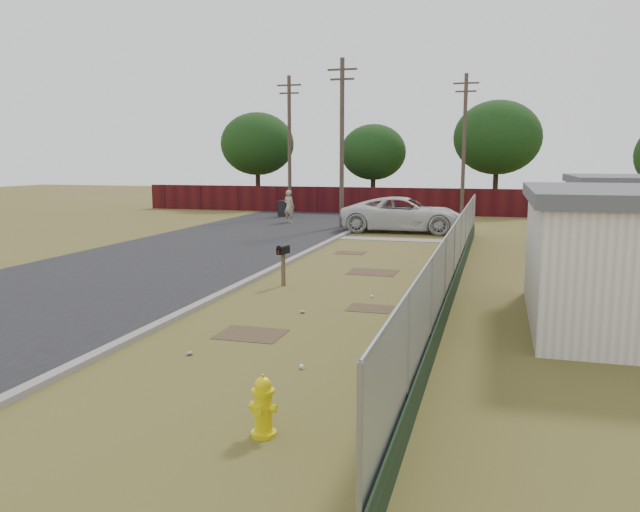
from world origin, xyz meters
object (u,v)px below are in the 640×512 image
(trash_bin, at_px, (284,209))
(pickup_truck, at_px, (405,214))
(mailbox, at_px, (283,253))
(pedestrian, at_px, (289,206))
(fire_hydrant, at_px, (263,407))

(trash_bin, bearing_deg, pickup_truck, -35.51)
(mailbox, bearing_deg, trash_bin, 109.07)
(pedestrian, bearing_deg, pickup_truck, 179.08)
(fire_hydrant, height_order, trash_bin, trash_bin)
(mailbox, bearing_deg, fire_hydrant, -72.33)
(fire_hydrant, height_order, pedestrian, pedestrian)
(pedestrian, bearing_deg, trash_bin, -47.34)
(fire_hydrant, xyz_separation_m, trash_bin, (-10.38, 30.78, 0.13))
(fire_hydrant, relative_size, mailbox, 0.70)
(mailbox, height_order, pedestrian, pedestrian)
(pickup_truck, xyz_separation_m, pedestrian, (-7.18, 2.64, 0.07))
(mailbox, height_order, pickup_truck, pickup_truck)
(fire_hydrant, relative_size, pedestrian, 0.45)
(fire_hydrant, relative_size, trash_bin, 0.84)
(mailbox, xyz_separation_m, pickup_truck, (1.44, 14.88, -0.08))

